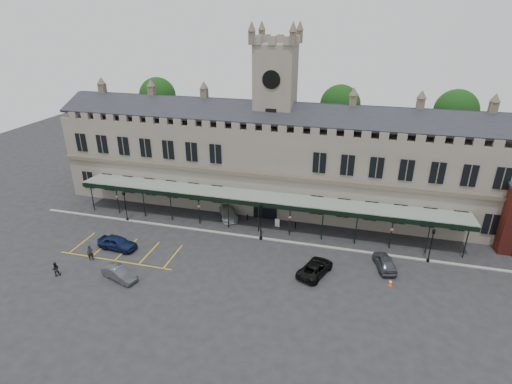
% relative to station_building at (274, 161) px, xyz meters
% --- Properties ---
extents(ground, '(140.00, 140.00, 0.00)m').
position_rel_station_building_xyz_m(ground, '(0.00, -15.91, -6.47)').
color(ground, black).
extents(station_building, '(60.00, 10.36, 17.30)m').
position_rel_station_building_xyz_m(station_building, '(0.00, 0.00, 0.00)').
color(station_building, '#696358').
rests_on(station_building, ground).
extents(clock_tower, '(5.60, 5.60, 24.80)m').
position_rel_station_building_xyz_m(clock_tower, '(0.00, 0.09, 6.64)').
color(clock_tower, '#696358').
rests_on(clock_tower, ground).
extents(canopy, '(50.00, 4.10, 4.30)m').
position_rel_station_building_xyz_m(canopy, '(0.00, -8.45, -4.06)').
color(canopy, '#8C9E93').
rests_on(canopy, ground).
extents(kerb, '(60.00, 0.40, 0.12)m').
position_rel_station_building_xyz_m(kerb, '(0.00, -10.41, -6.41)').
color(kerb, gray).
rests_on(kerb, ground).
extents(parking_markings, '(16.00, 6.00, 0.01)m').
position_rel_station_building_xyz_m(parking_markings, '(-14.00, -17.41, -6.47)').
color(parking_markings, gold).
rests_on(parking_markings, ground).
extents(tree_behind_left, '(6.00, 6.00, 16.00)m').
position_rel_station_building_xyz_m(tree_behind_left, '(-22.00, 9.09, 6.35)').
color(tree_behind_left, '#332314').
rests_on(tree_behind_left, ground).
extents(tree_behind_mid, '(6.00, 6.00, 16.00)m').
position_rel_station_building_xyz_m(tree_behind_mid, '(8.00, 9.09, 6.35)').
color(tree_behind_mid, '#332314').
rests_on(tree_behind_mid, ground).
extents(tree_behind_right, '(6.00, 6.00, 16.00)m').
position_rel_station_building_xyz_m(tree_behind_right, '(24.00, 9.09, 6.35)').
color(tree_behind_right, '#332314').
rests_on(tree_behind_right, ground).
extents(lamp_post_left, '(0.42, 0.42, 4.44)m').
position_rel_station_building_xyz_m(lamp_post_left, '(-17.73, -10.39, -3.84)').
color(lamp_post_left, black).
rests_on(lamp_post_left, ground).
extents(lamp_post_mid, '(0.48, 0.48, 5.08)m').
position_rel_station_building_xyz_m(lamp_post_mid, '(0.79, -10.55, -3.46)').
color(lamp_post_mid, black).
rests_on(lamp_post_mid, ground).
extents(lamp_post_right, '(0.40, 0.40, 4.27)m').
position_rel_station_building_xyz_m(lamp_post_right, '(20.07, -10.54, -3.94)').
color(lamp_post_right, black).
rests_on(lamp_post_right, ground).
extents(traffic_cone, '(0.44, 0.44, 0.69)m').
position_rel_station_building_xyz_m(traffic_cone, '(15.81, -16.12, -6.13)').
color(traffic_cone, '#F34A07').
rests_on(traffic_cone, ground).
extents(sign_board, '(0.64, 0.18, 1.10)m').
position_rel_station_building_xyz_m(sign_board, '(2.06, -6.89, -5.93)').
color(sign_board, black).
rests_on(sign_board, ground).
extents(bollard_left, '(0.15, 0.15, 0.82)m').
position_rel_station_building_xyz_m(bollard_left, '(-2.17, -6.08, -6.06)').
color(bollard_left, black).
rests_on(bollard_left, ground).
extents(bollard_right, '(0.17, 0.17, 0.94)m').
position_rel_station_building_xyz_m(bollard_right, '(4.45, -6.86, -6.00)').
color(bollard_right, black).
rests_on(bollard_right, ground).
extents(car_left_a, '(4.88, 2.32, 1.61)m').
position_rel_station_building_xyz_m(car_left_a, '(-15.00, -16.98, -5.66)').
color(car_left_a, '#0D183B').
rests_on(car_left_a, ground).
extents(car_left_b, '(4.40, 2.66, 1.37)m').
position_rel_station_building_xyz_m(car_left_b, '(-11.50, -22.15, -5.78)').
color(car_left_b, '#3D4146').
rests_on(car_left_b, ground).
extents(car_taxi, '(4.17, 5.46, 1.47)m').
position_rel_station_building_xyz_m(car_taxi, '(-5.00, -5.91, -5.73)').
color(car_taxi, '#A6A9AE').
rests_on(car_taxi, ground).
extents(car_van, '(3.95, 5.47, 1.38)m').
position_rel_station_building_xyz_m(car_van, '(8.12, -16.02, -5.78)').
color(car_van, black).
rests_on(car_van, ground).
extents(car_right_a, '(2.78, 4.67, 1.49)m').
position_rel_station_building_xyz_m(car_right_a, '(15.29, -13.03, -5.72)').
color(car_right_a, '#3D4146').
rests_on(car_right_a, ground).
extents(person_a, '(0.82, 0.72, 1.89)m').
position_rel_station_building_xyz_m(person_a, '(-16.53, -19.88, -5.52)').
color(person_a, black).
rests_on(person_a, ground).
extents(person_b, '(1.01, 0.99, 1.64)m').
position_rel_station_building_xyz_m(person_b, '(-18.30, -23.35, -5.65)').
color(person_b, black).
rests_on(person_b, ground).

